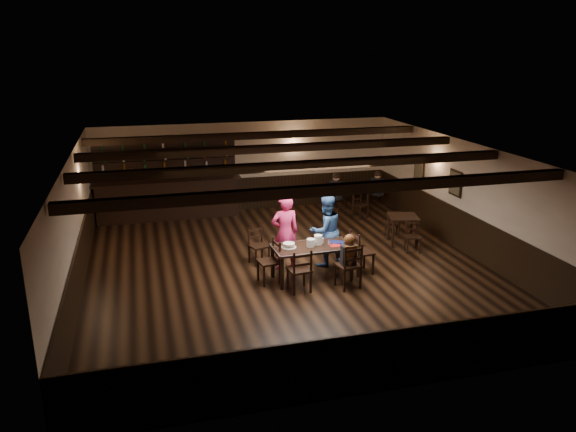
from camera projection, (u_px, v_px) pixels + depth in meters
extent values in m
plane|color=black|center=(288.00, 268.00, 12.87)|extent=(10.00, 10.00, 0.00)
cube|color=beige|center=(245.00, 166.00, 17.09)|extent=(9.00, 0.02, 2.70)
cube|color=beige|center=(381.00, 310.00, 7.86)|extent=(9.00, 0.02, 2.70)
cube|color=beige|center=(74.00, 228.00, 11.36)|extent=(0.02, 10.00, 2.70)
cube|color=beige|center=(467.00, 198.00, 13.60)|extent=(0.02, 10.00, 2.70)
cube|color=silver|center=(288.00, 152.00, 12.08)|extent=(9.00, 10.00, 0.02)
cube|color=black|center=(246.00, 194.00, 17.32)|extent=(9.00, 0.04, 1.00)
cube|color=black|center=(377.00, 362.00, 8.14)|extent=(9.00, 0.04, 1.00)
cube|color=black|center=(80.00, 267.00, 11.62)|extent=(0.04, 10.00, 1.00)
cube|color=black|center=(463.00, 231.00, 13.84)|extent=(0.04, 10.00, 1.00)
cube|color=black|center=(182.00, 153.00, 16.45)|extent=(0.90, 0.03, 1.00)
cube|color=black|center=(182.00, 154.00, 16.43)|extent=(0.80, 0.02, 0.90)
cube|color=black|center=(456.00, 183.00, 13.98)|extent=(0.03, 0.55, 0.65)
cube|color=#72664C|center=(455.00, 183.00, 13.97)|extent=(0.02, 0.45, 0.55)
cube|color=black|center=(419.00, 169.00, 15.75)|extent=(0.03, 0.55, 0.65)
cube|color=#72664C|center=(419.00, 169.00, 15.74)|extent=(0.02, 0.45, 0.55)
cube|color=black|center=(335.00, 189.00, 9.34)|extent=(8.90, 0.18, 0.18)
cube|color=black|center=(301.00, 165.00, 11.19)|extent=(8.90, 0.18, 0.18)
cube|color=black|center=(277.00, 148.00, 13.03)|extent=(8.90, 0.18, 0.18)
cube|color=black|center=(259.00, 135.00, 14.88)|extent=(8.90, 0.18, 0.18)
cube|color=black|center=(282.00, 274.00, 11.65)|extent=(0.06, 0.06, 0.71)
cube|color=black|center=(272.00, 261.00, 12.31)|extent=(0.06, 0.06, 0.71)
cube|color=black|center=(352.00, 265.00, 12.10)|extent=(0.06, 0.06, 0.71)
cube|color=black|center=(339.00, 254.00, 12.76)|extent=(0.06, 0.06, 0.71)
cube|color=black|center=(312.00, 247.00, 12.10)|extent=(1.73, 0.92, 0.04)
cube|color=#A5A8AD|center=(306.00, 241.00, 12.47)|extent=(1.70, 0.10, 0.05)
cube|color=#A5A8AD|center=(319.00, 253.00, 11.72)|extent=(1.70, 0.10, 0.05)
cube|color=#A5A8AD|center=(348.00, 243.00, 12.33)|extent=(0.07, 0.85, 0.05)
cube|color=#A5A8AD|center=(275.00, 251.00, 11.86)|extent=(0.07, 0.85, 0.05)
cube|color=black|center=(304.00, 276.00, 11.84)|extent=(0.04, 0.04, 0.44)
cube|color=black|center=(311.00, 283.00, 11.53)|extent=(0.04, 0.04, 0.44)
cube|color=black|center=(288.00, 279.00, 11.71)|extent=(0.04, 0.04, 0.44)
cube|color=black|center=(294.00, 285.00, 11.40)|extent=(0.04, 0.04, 0.44)
cube|color=black|center=(299.00, 270.00, 11.55)|extent=(0.48, 0.46, 0.04)
cube|color=black|center=(303.00, 262.00, 11.33)|extent=(0.44, 0.08, 0.47)
cube|color=black|center=(303.00, 264.00, 11.34)|extent=(0.37, 0.07, 0.05)
cube|color=black|center=(303.00, 256.00, 11.28)|extent=(0.37, 0.07, 0.05)
cube|color=black|center=(351.00, 272.00, 12.04)|extent=(0.05, 0.05, 0.47)
cube|color=black|center=(361.00, 278.00, 11.71)|extent=(0.05, 0.05, 0.47)
cube|color=black|center=(335.00, 275.00, 11.87)|extent=(0.05, 0.05, 0.47)
cube|color=black|center=(344.00, 282.00, 11.55)|extent=(0.05, 0.05, 0.47)
cube|color=black|center=(348.00, 265.00, 11.72)|extent=(0.54, 0.52, 0.04)
cube|color=black|center=(353.00, 257.00, 11.48)|extent=(0.46, 0.12, 0.49)
cube|color=black|center=(353.00, 259.00, 11.50)|extent=(0.39, 0.10, 0.05)
cube|color=black|center=(354.00, 250.00, 11.44)|extent=(0.39, 0.10, 0.05)
cube|color=black|center=(258.00, 271.00, 12.14)|extent=(0.04, 0.04, 0.45)
cube|color=black|center=(273.00, 268.00, 12.27)|extent=(0.04, 0.04, 0.45)
cube|color=black|center=(264.00, 277.00, 11.80)|extent=(0.04, 0.04, 0.45)
cube|color=black|center=(280.00, 274.00, 11.94)|extent=(0.04, 0.04, 0.45)
cube|color=black|center=(269.00, 262.00, 11.96)|extent=(0.48, 0.50, 0.04)
cube|color=black|center=(276.00, 250.00, 11.96)|extent=(0.10, 0.44, 0.48)
cube|color=black|center=(277.00, 252.00, 11.97)|extent=(0.08, 0.38, 0.05)
cube|color=black|center=(276.00, 244.00, 11.92)|extent=(0.08, 0.38, 0.05)
cube|color=black|center=(373.00, 265.00, 12.42)|extent=(0.04, 0.04, 0.47)
cube|color=black|center=(358.00, 267.00, 12.29)|extent=(0.04, 0.04, 0.47)
cube|color=black|center=(364.00, 259.00, 12.77)|extent=(0.04, 0.04, 0.47)
cube|color=black|center=(350.00, 261.00, 12.64)|extent=(0.04, 0.04, 0.47)
cube|color=black|center=(362.00, 252.00, 12.45)|extent=(0.49, 0.51, 0.04)
cube|color=black|center=(355.00, 243.00, 12.31)|extent=(0.09, 0.46, 0.49)
cube|color=black|center=(355.00, 245.00, 12.33)|extent=(0.08, 0.40, 0.05)
cube|color=black|center=(355.00, 236.00, 12.27)|extent=(0.08, 0.40, 0.05)
cube|color=black|center=(256.00, 259.00, 12.87)|extent=(0.04, 0.04, 0.41)
cube|color=black|center=(249.00, 254.00, 13.13)|extent=(0.04, 0.04, 0.41)
cube|color=black|center=(269.00, 256.00, 13.04)|extent=(0.04, 0.04, 0.41)
cube|color=black|center=(262.00, 252.00, 13.31)|extent=(0.04, 0.04, 0.41)
cube|color=black|center=(259.00, 246.00, 13.02)|extent=(0.50, 0.49, 0.04)
cube|color=black|center=(255.00, 235.00, 13.09)|extent=(0.39, 0.15, 0.43)
cube|color=black|center=(255.00, 237.00, 13.10)|extent=(0.34, 0.13, 0.05)
cube|color=black|center=(255.00, 230.00, 13.05)|extent=(0.34, 0.13, 0.05)
imported|color=#FF3661|center=(285.00, 233.00, 12.61)|extent=(0.63, 0.41, 1.72)
imported|color=navy|center=(326.00, 231.00, 12.83)|extent=(0.95, 0.82, 1.67)
cube|color=black|center=(346.00, 263.00, 11.81)|extent=(0.29, 0.29, 0.12)
cube|color=black|center=(348.00, 255.00, 11.65)|extent=(0.31, 0.18, 0.43)
cylinder|color=black|center=(349.00, 246.00, 11.59)|extent=(0.09, 0.31, 0.31)
sphere|color=#D8A384|center=(349.00, 240.00, 11.55)|extent=(0.19, 0.19, 0.19)
sphere|color=#34170C|center=(349.00, 240.00, 11.52)|extent=(0.23, 0.23, 0.23)
cone|color=#34170C|center=(350.00, 258.00, 11.55)|extent=(0.18, 0.18, 0.54)
cylinder|color=white|center=(289.00, 247.00, 12.00)|extent=(0.32, 0.32, 0.01)
cylinder|color=white|center=(289.00, 245.00, 11.98)|extent=(0.26, 0.26, 0.09)
cylinder|color=silver|center=(289.00, 246.00, 11.99)|extent=(0.27, 0.27, 0.04)
cylinder|color=white|center=(311.00, 243.00, 12.04)|extent=(0.18, 0.18, 0.17)
cylinder|color=white|center=(318.00, 240.00, 12.16)|extent=(0.18, 0.18, 0.21)
cylinder|color=#A5A8AD|center=(315.00, 243.00, 12.20)|extent=(0.05, 0.05, 0.03)
sphere|color=orange|center=(315.00, 242.00, 12.19)|extent=(0.03, 0.03, 0.03)
cylinder|color=silver|center=(329.00, 243.00, 12.15)|extent=(0.03, 0.03, 0.08)
cylinder|color=#A5A8AD|center=(329.00, 242.00, 12.16)|extent=(0.04, 0.04, 0.10)
cylinder|color=silver|center=(322.00, 241.00, 12.24)|extent=(0.08, 0.08, 0.12)
cube|color=#A01114|center=(336.00, 245.00, 12.12)|extent=(0.29, 0.21, 0.00)
cube|color=#0D1442|center=(336.00, 242.00, 12.33)|extent=(0.42, 0.38, 0.00)
cube|color=black|center=(169.00, 200.00, 16.42)|extent=(4.07, 0.60, 1.10)
cube|color=black|center=(167.00, 181.00, 16.25)|extent=(4.27, 0.70, 0.05)
cube|color=black|center=(167.00, 180.00, 16.50)|extent=(4.07, 0.10, 2.20)
cube|color=black|center=(167.00, 172.00, 16.34)|extent=(3.97, 0.22, 0.03)
cube|color=black|center=(166.00, 160.00, 16.24)|extent=(3.97, 0.22, 0.03)
cube|color=black|center=(165.00, 148.00, 16.13)|extent=(3.97, 0.22, 0.03)
cube|color=black|center=(403.00, 217.00, 14.23)|extent=(0.87, 0.87, 0.04)
cube|color=black|center=(393.00, 234.00, 14.05)|extent=(0.04, 0.04, 0.71)
cube|color=black|center=(389.00, 227.00, 14.61)|extent=(0.04, 0.04, 0.71)
cube|color=black|center=(417.00, 234.00, 14.06)|extent=(0.04, 0.04, 0.71)
cube|color=black|center=(411.00, 227.00, 14.62)|extent=(0.04, 0.04, 0.71)
cube|color=black|center=(354.00, 189.00, 16.94)|extent=(0.96, 0.96, 0.04)
cube|color=black|center=(353.00, 205.00, 16.64)|extent=(0.05, 0.05, 0.71)
cube|color=black|center=(339.00, 200.00, 17.10)|extent=(0.05, 0.05, 0.71)
cube|color=black|center=(367.00, 201.00, 16.99)|extent=(0.05, 0.05, 0.71)
cube|color=black|center=(353.00, 197.00, 17.45)|extent=(0.05, 0.05, 0.71)
cube|color=black|center=(336.00, 190.00, 16.78)|extent=(0.32, 0.42, 0.55)
sphere|color=#D8A384|center=(336.00, 178.00, 16.68)|extent=(0.21, 0.21, 0.21)
sphere|color=black|center=(336.00, 177.00, 16.67)|extent=(0.22, 0.22, 0.22)
cube|color=black|center=(377.00, 187.00, 17.20)|extent=(0.32, 0.41, 0.52)
sphere|color=#D8A384|center=(378.00, 176.00, 17.10)|extent=(0.20, 0.20, 0.20)
sphere|color=black|center=(378.00, 175.00, 17.09)|extent=(0.21, 0.21, 0.21)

